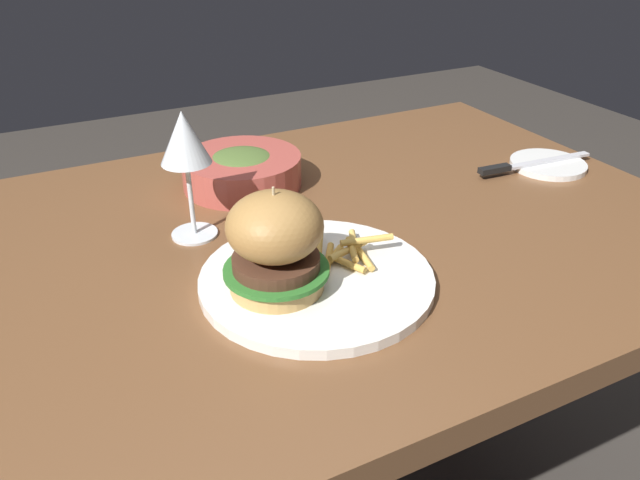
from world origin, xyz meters
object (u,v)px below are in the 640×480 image
(wine_glass, at_px, (185,143))
(soup_bowl, at_px, (242,169))
(burger_sandwich, at_px, (275,243))
(table_knife, at_px, (526,164))
(bread_plate, at_px, (548,164))
(main_plate, at_px, (317,279))

(wine_glass, height_order, soup_bowl, wine_glass)
(burger_sandwich, bearing_deg, soup_bowl, 76.38)
(table_knife, bearing_deg, burger_sandwich, -163.77)
(bread_plate, bearing_deg, main_plate, -164.32)
(burger_sandwich, bearing_deg, table_knife, 16.23)
(main_plate, relative_size, soup_bowl, 1.50)
(wine_glass, xyz_separation_m, table_knife, (0.59, -0.04, -0.13))
(wine_glass, height_order, bread_plate, wine_glass)
(main_plate, bearing_deg, soup_bowl, 85.77)
(burger_sandwich, relative_size, wine_glass, 0.72)
(main_plate, relative_size, burger_sandwich, 2.22)
(main_plate, distance_m, table_knife, 0.52)
(burger_sandwich, bearing_deg, wine_glass, 102.69)
(main_plate, distance_m, soup_bowl, 0.33)
(bread_plate, bearing_deg, soup_bowl, 161.48)
(burger_sandwich, bearing_deg, bread_plate, 14.56)
(bread_plate, distance_m, table_knife, 0.05)
(burger_sandwich, distance_m, bread_plate, 0.62)
(table_knife, distance_m, soup_bowl, 0.50)
(soup_bowl, bearing_deg, main_plate, -94.23)
(main_plate, xyz_separation_m, table_knife, (0.49, 0.16, 0.01))
(main_plate, distance_m, wine_glass, 0.26)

